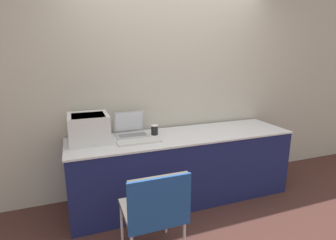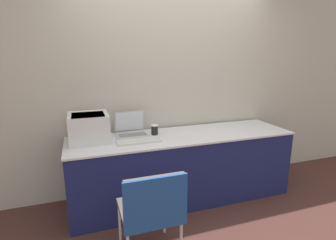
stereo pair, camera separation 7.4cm
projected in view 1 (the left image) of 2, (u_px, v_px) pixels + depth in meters
The scene contains 8 objects.
ground_plane at pixel (194, 212), 2.90m from camera, with size 14.00×14.00×0.00m, color #472823.
wall_back at pixel (170, 87), 3.28m from camera, with size 8.00×0.05×2.60m.
table at pixel (182, 167), 3.12m from camera, with size 2.58×0.71×0.80m.
printer at pixel (89, 127), 2.73m from camera, with size 0.41×0.40×0.30m.
laptop_left at pixel (131, 130), 3.00m from camera, with size 0.35×0.30×0.26m.
external_keyboard at pixel (139, 141), 2.75m from camera, with size 0.46×0.17×0.02m.
coffee_cup at pixel (155, 130), 3.01m from camera, with size 0.08×0.08×0.11m.
chair at pixel (155, 207), 2.07m from camera, with size 0.49×0.49×0.83m.
Camera 1 is at (-1.17, -2.31, 1.68)m, focal length 28.00 mm.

